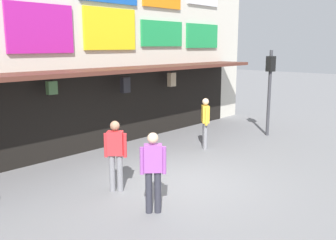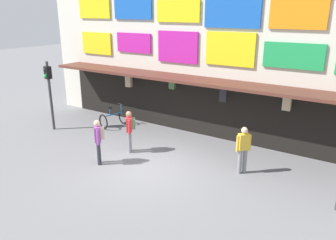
{
  "view_description": "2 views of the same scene",
  "coord_description": "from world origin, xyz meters",
  "px_view_note": "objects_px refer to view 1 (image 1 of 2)",
  "views": [
    {
      "loc": [
        -6.73,
        -5.82,
        3.36
      ],
      "look_at": [
        0.92,
        1.14,
        1.3
      ],
      "focal_mm": 40.07,
      "sensor_mm": 36.0,
      "label": 1
    },
    {
      "loc": [
        6.57,
        -8.67,
        5.36
      ],
      "look_at": [
        -0.12,
        1.49,
        1.33
      ],
      "focal_mm": 35.51,
      "sensor_mm": 36.0,
      "label": 2
    }
  ],
  "objects_px": {
    "traffic_light_far": "(270,79)",
    "pedestrian_in_purple": "(153,166)",
    "pedestrian_in_black": "(116,150)",
    "pedestrian_in_blue": "(205,120)"
  },
  "relations": [
    {
      "from": "traffic_light_far",
      "to": "pedestrian_in_purple",
      "type": "xyz_separation_m",
      "value": [
        -7.72,
        -1.51,
        -1.16
      ]
    },
    {
      "from": "pedestrian_in_purple",
      "to": "pedestrian_in_blue",
      "type": "relative_size",
      "value": 1.0
    },
    {
      "from": "pedestrian_in_black",
      "to": "pedestrian_in_blue",
      "type": "height_order",
      "value": "same"
    },
    {
      "from": "pedestrian_in_purple",
      "to": "pedestrian_in_black",
      "type": "xyz_separation_m",
      "value": [
        0.25,
        1.46,
        0.0
      ]
    },
    {
      "from": "pedestrian_in_purple",
      "to": "pedestrian_in_black",
      "type": "height_order",
      "value": "same"
    },
    {
      "from": "traffic_light_far",
      "to": "pedestrian_in_purple",
      "type": "height_order",
      "value": "traffic_light_far"
    },
    {
      "from": "pedestrian_in_purple",
      "to": "pedestrian_in_black",
      "type": "relative_size",
      "value": 1.0
    },
    {
      "from": "traffic_light_far",
      "to": "pedestrian_in_blue",
      "type": "distance_m",
      "value": 3.38
    },
    {
      "from": "traffic_light_far",
      "to": "pedestrian_in_blue",
      "type": "xyz_separation_m",
      "value": [
        -3.09,
        0.64,
        -1.19
      ]
    },
    {
      "from": "traffic_light_far",
      "to": "pedestrian_in_purple",
      "type": "bearing_deg",
      "value": -168.9
    }
  ]
}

